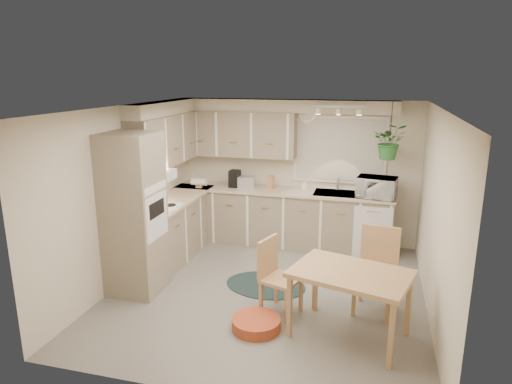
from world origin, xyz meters
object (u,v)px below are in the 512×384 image
Objects in this scene: dining_table at (349,304)px; chair_left at (281,277)px; microwave at (377,185)px; pet_bed at (256,324)px; chair_back at (375,272)px; braided_rug at (266,285)px.

chair_left reaches higher than dining_table.
dining_table is 2.07× the size of microwave.
chair_left is 1.56× the size of microwave.
chair_left is at bearing 66.16° from pet_bed.
dining_table is at bearing -86.54° from microwave.
microwave is (1.03, 2.18, 0.68)m from chair_left.
pet_bed is (-1.27, -0.74, -0.45)m from chair_back.
chair_back reaches higher than braided_rug.
chair_back is at bearing -13.74° from braided_rug.
chair_left is (-0.81, 0.31, 0.08)m from dining_table.
chair_left is 0.62m from pet_bed.
microwave is (0.22, 2.49, 0.76)m from dining_table.
microwave is (1.38, 1.52, 1.13)m from braided_rug.
braided_rug is 2.35m from microwave.
microwave reaches higher than dining_table.
chair_left is 0.89× the size of chair_back.
chair_back is 1.85× the size of pet_bed.
chair_back is (0.26, 0.62, 0.13)m from dining_table.
dining_table reaches higher than braided_rug.
dining_table is 1.33× the size of chair_left.
chair_back reaches higher than chair_left.
chair_left is 0.87m from braided_rug.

